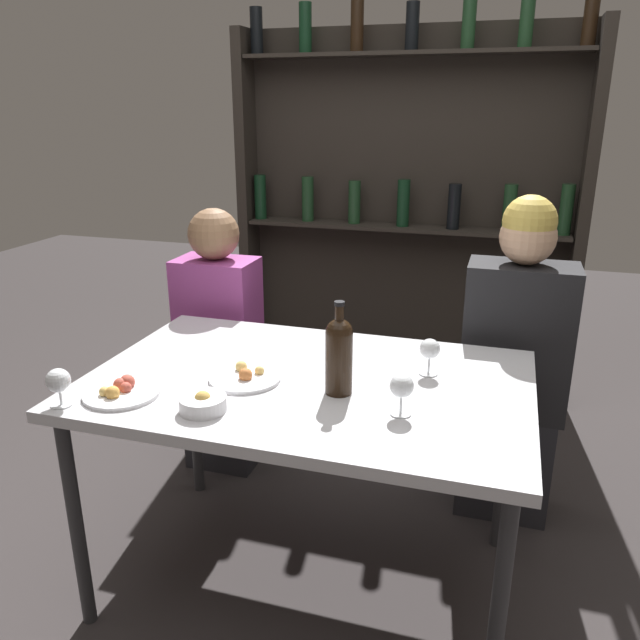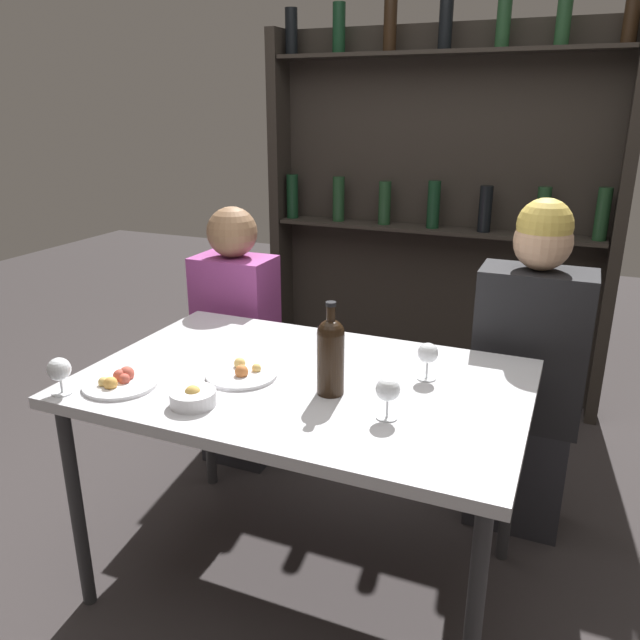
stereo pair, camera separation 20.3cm
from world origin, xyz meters
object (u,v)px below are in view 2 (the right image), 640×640
snack_bowl (193,397)px  seated_person_left (237,344)px  wine_glass_1 (388,391)px  wine_glass_2 (428,354)px  food_plate_1 (120,382)px  wine_bottle (331,353)px  food_plate_0 (242,373)px  seated_person_right (527,377)px  wine_glass_0 (59,370)px

snack_bowl → seated_person_left: (-0.40, 0.92, -0.23)m
wine_glass_1 → snack_bowl: (-0.53, -0.14, -0.06)m
wine_glass_2 → food_plate_1: (-0.85, -0.42, -0.07)m
wine_glass_2 → snack_bowl: bearing=-142.6°
wine_glass_1 → snack_bowl: bearing=-165.4°
wine_bottle → wine_glass_1: size_ratio=2.37×
food_plate_0 → food_plate_1: (-0.31, -0.21, 0.00)m
wine_glass_2 → seated_person_right: (0.27, 0.48, -0.23)m
wine_bottle → food_plate_1: wine_bottle is taller
wine_glass_2 → seated_person_left: seated_person_left is taller
food_plate_0 → seated_person_left: bearing=121.8°
wine_bottle → seated_person_left: size_ratio=0.24×
wine_glass_2 → seated_person_right: seated_person_right is taller
snack_bowl → seated_person_right: (0.84, 0.92, -0.17)m
wine_bottle → seated_person_right: bearing=53.8°
wine_bottle → wine_glass_0: 0.80m
seated_person_left → food_plate_1: bearing=-82.3°
snack_bowl → seated_person_right: seated_person_right is taller
wine_bottle → seated_person_right: size_ratio=0.22×
food_plate_1 → snack_bowl: bearing=-4.4°
wine_glass_1 → seated_person_right: size_ratio=0.09×
wine_glass_0 → food_plate_1: wine_glass_0 is taller
wine_bottle → wine_glass_1: wine_bottle is taller
snack_bowl → wine_bottle: bearing=33.9°
wine_bottle → seated_person_right: seated_person_right is taller
food_plate_0 → wine_glass_2: bearing=21.0°
wine_bottle → seated_person_right: (0.51, 0.70, -0.28)m
wine_bottle → wine_glass_2: size_ratio=2.39×
food_plate_0 → seated_person_right: seated_person_right is taller
wine_glass_0 → wine_glass_1: (0.94, 0.23, 0.01)m
wine_glass_1 → wine_glass_2: size_ratio=1.01×
wine_glass_2 → snack_bowl: wine_glass_2 is taller
wine_glass_1 → food_plate_0: size_ratio=0.53×
food_plate_0 → seated_person_right: size_ratio=0.17×
wine_glass_2 → wine_bottle: bearing=-138.3°
seated_person_right → snack_bowl: bearing=-132.5°
wine_glass_0 → seated_person_left: 1.05m
wine_glass_2 → food_plate_0: 0.59m
wine_bottle → food_plate_0: 0.33m
wine_bottle → food_plate_0: size_ratio=1.27×
wine_glass_0 → seated_person_left: bearing=89.9°
wine_glass_0 → snack_bowl: size_ratio=0.85×
wine_glass_1 → seated_person_left: (-0.93, 0.78, -0.29)m
food_plate_0 → food_plate_1: size_ratio=1.00×
wine_glass_0 → seated_person_right: 1.62m
wine_bottle → food_plate_1: 0.66m
wine_glass_1 → wine_glass_2: (0.04, 0.30, -0.00)m
food_plate_1 → snack_bowl: size_ratio=1.70×
wine_bottle → seated_person_left: (-0.73, 0.70, -0.33)m
seated_person_left → seated_person_right: 1.25m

